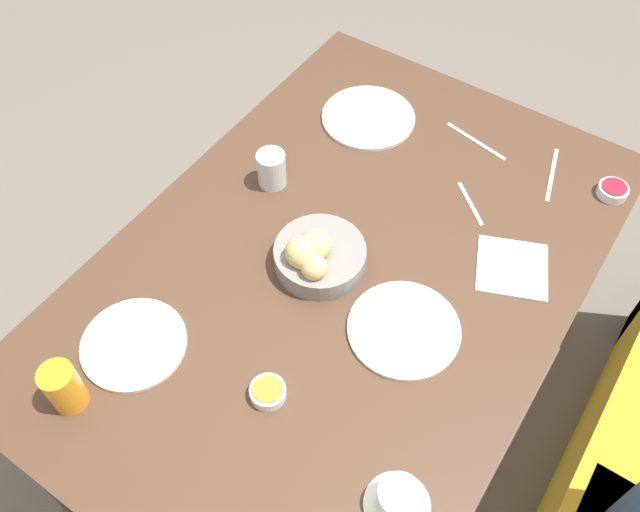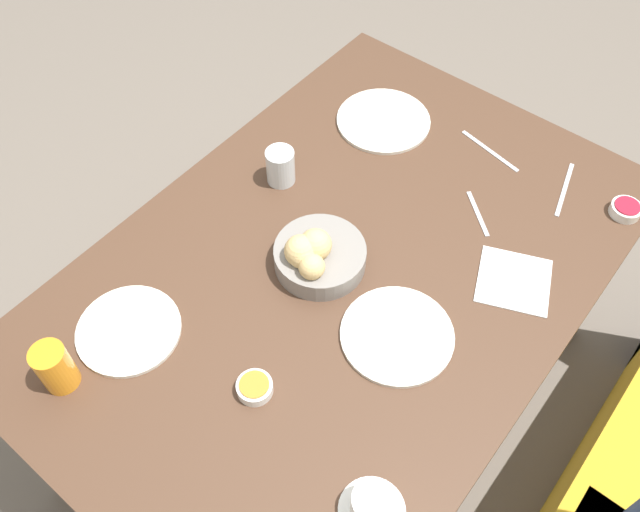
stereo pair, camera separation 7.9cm
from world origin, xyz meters
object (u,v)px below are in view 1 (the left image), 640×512
Objects in this scene: jam_bowl_berry at (613,190)px; fork_silver at (476,141)px; jam_bowl_honey at (268,392)px; plate_far_center at (404,329)px; water_tumbler at (272,169)px; spoon_coffee at (470,204)px; juice_glass at (64,387)px; plate_near_left at (368,117)px; bread_basket at (316,255)px; coffee_cup at (398,500)px; knife_silver at (552,174)px; napkin at (512,267)px; plate_near_right at (134,344)px.

jam_bowl_berry is 0.37m from fork_silver.
jam_bowl_honey is (0.94, -0.40, 0.00)m from jam_bowl_berry.
fork_silver is at bearing -168.01° from plate_far_center.
water_tumbler reaches higher than fork_silver.
fork_silver is at bearing -157.13° from spoon_coffee.
jam_bowl_honey is at bearing -1.43° from fork_silver.
jam_bowl_berry is 1.02m from jam_bowl_honey.
jam_bowl_berry is at bearing 148.31° from juice_glass.
plate_near_left is 1.07m from juice_glass.
bread_basket is 0.44m from spoon_coffee.
juice_glass is at bearing -73.95° from coffee_cup.
knife_silver is (-0.92, 0.24, -0.01)m from jam_bowl_honey.
fork_silver is (-0.43, 0.37, -0.05)m from water_tumbler.
knife_silver is at bearing 153.58° from juice_glass.
water_tumbler is 0.64m from napkin.
water_tumbler is at bearing -178.50° from juice_glass.
plate_near_left and plate_far_center have the same top height.
knife_silver is 0.89× the size of napkin.
spoon_coffee is at bearing 171.00° from jam_bowl_honey.
water_tumbler is 0.76× the size of coffee_cup.
jam_bowl_berry is at bearing 157.13° from jam_bowl_honey.
jam_bowl_honey is 0.92m from fork_silver.
knife_silver is 0.25m from spoon_coffee.
water_tumbler is at bearing -40.68° from fork_silver.
plate_near_left is 1.34× the size of fork_silver.
fork_silver is at bearing 161.27° from plate_near_right.
napkin is (-0.65, 0.59, -0.00)m from plate_near_right.
fork_silver is 0.22m from knife_silver.
jam_bowl_honey is at bearing 102.58° from plate_near_right.
jam_bowl_berry is (-0.61, 0.50, -0.03)m from bread_basket.
plate_near_left is at bearing 176.74° from juice_glass.
plate_near_right is 1.23m from jam_bowl_berry.
jam_bowl_berry is at bearing 140.89° from bread_basket.
jam_bowl_berry is 0.39× the size of fork_silver.
juice_glass reaches higher than jam_bowl_berry.
napkin is at bearing 123.59° from bread_basket.
fork_silver is (-0.96, -0.31, -0.03)m from coffee_cup.
spoon_coffee is (0.12, 0.38, -0.00)m from plate_near_left.
coffee_cup is at bearing -3.58° from jam_bowl_berry.
napkin is (-0.63, -0.05, -0.03)m from coffee_cup.
plate_near_left reaches higher than fork_silver.
spoon_coffee is at bearing -126.00° from napkin.
jam_bowl_berry is (-0.65, 0.24, 0.01)m from plate_far_center.
jam_bowl_honey reaches higher than spoon_coffee.
bread_basket is at bearing -56.41° from napkin.
plate_near_left is 1.04× the size of plate_far_center.
fork_silver is at bearing 163.03° from juice_glass.
plate_far_center is 0.54m from water_tumbler.
water_tumbler reaches higher than knife_silver.
fork_silver is (-1.15, 0.35, -0.06)m from juice_glass.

